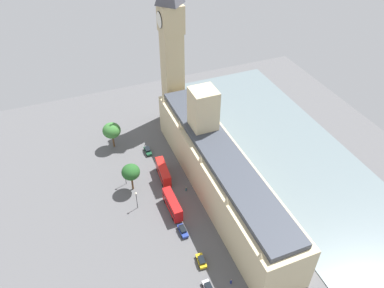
% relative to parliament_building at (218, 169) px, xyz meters
% --- Properties ---
extents(ground_plane, '(143.25, 143.25, 0.00)m').
position_rel_parliament_building_xyz_m(ground_plane, '(1.99, 1.24, -8.38)').
color(ground_plane, '#565659').
extents(river_thames, '(38.79, 128.92, 0.25)m').
position_rel_parliament_building_xyz_m(river_thames, '(-30.33, 1.24, -8.25)').
color(river_thames, slate).
rests_on(river_thames, ground).
extents(parliament_building, '(13.72, 73.25, 28.50)m').
position_rel_parliament_building_xyz_m(parliament_building, '(0.00, 0.00, 0.00)').
color(parliament_building, '#CCBA8E').
rests_on(parliament_building, ground).
extents(clock_tower, '(7.63, 7.63, 57.81)m').
position_rel_parliament_building_xyz_m(clock_tower, '(-0.47, -40.68, 21.54)').
color(clock_tower, tan).
rests_on(clock_tower, ground).
extents(car_dark_green_by_river_gate, '(1.94, 4.66, 1.74)m').
position_rel_parliament_building_xyz_m(car_dark_green_by_river_gate, '(14.91, -24.54, -7.49)').
color(car_dark_green_by_river_gate, '#19472D').
rests_on(car_dark_green_by_river_gate, ground).
extents(double_decker_bus_opposite_hall, '(3.25, 10.65, 4.75)m').
position_rel_parliament_building_xyz_m(double_decker_bus_opposite_hall, '(13.82, -10.65, -5.74)').
color(double_decker_bus_opposite_hall, red).
rests_on(double_decker_bus_opposite_hall, ground).
extents(double_decker_bus_trailing, '(2.74, 10.53, 4.75)m').
position_rel_parliament_building_xyz_m(double_decker_bus_trailing, '(15.62, 3.11, -5.74)').
color(double_decker_bus_trailing, red).
rests_on(double_decker_bus_trailing, ground).
extents(car_blue_midblock, '(1.87, 4.62, 1.74)m').
position_rel_parliament_building_xyz_m(car_blue_midblock, '(15.69, 11.57, -7.49)').
color(car_blue_midblock, navy).
rests_on(car_blue_midblock, ground).
extents(car_yellow_cab_far_end, '(2.15, 4.36, 1.74)m').
position_rel_parliament_building_xyz_m(car_yellow_cab_far_end, '(14.67, 22.17, -7.49)').
color(car_yellow_cab_far_end, gold).
rests_on(car_yellow_cab_far_end, ground).
extents(car_silver_leading, '(1.89, 4.09, 1.74)m').
position_rel_parliament_building_xyz_m(car_silver_leading, '(15.96, 29.54, -7.49)').
color(car_silver_leading, '#B7B7BC').
rests_on(car_silver_leading, ground).
extents(pedestrian_near_tower, '(0.59, 0.65, 1.55)m').
position_rel_parliament_building_xyz_m(pedestrian_near_tower, '(10.19, 30.02, -7.68)').
color(pedestrian_near_tower, navy).
rests_on(pedestrian_near_tower, ground).
extents(pedestrian_corner, '(0.50, 0.60, 1.52)m').
position_rel_parliament_building_xyz_m(pedestrian_corner, '(9.17, -2.83, -7.69)').
color(pedestrian_corner, '#336B60').
rests_on(pedestrian_corner, ground).
extents(plane_tree_kerbside, '(5.50, 5.50, 9.46)m').
position_rel_parliament_building_xyz_m(plane_tree_kerbside, '(24.07, -9.62, -1.31)').
color(plane_tree_kerbside, brown).
rests_on(plane_tree_kerbside, ground).
extents(plane_tree_under_trees, '(6.14, 6.14, 9.65)m').
position_rel_parliament_building_xyz_m(plane_tree_under_trees, '(24.91, -32.03, -1.37)').
color(plane_tree_under_trees, brown).
rests_on(plane_tree_under_trees, ground).
extents(street_lamp_slot_10, '(0.56, 0.56, 6.28)m').
position_rel_parliament_building_xyz_m(street_lamp_slot_10, '(24.77, -1.73, -3.99)').
color(street_lamp_slot_10, black).
rests_on(street_lamp_slot_10, ground).
extents(street_lamp_slot_11, '(0.56, 0.56, 6.98)m').
position_rel_parliament_building_xyz_m(street_lamp_slot_11, '(25.47, -12.63, -3.56)').
color(street_lamp_slot_11, black).
rests_on(street_lamp_slot_11, ground).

